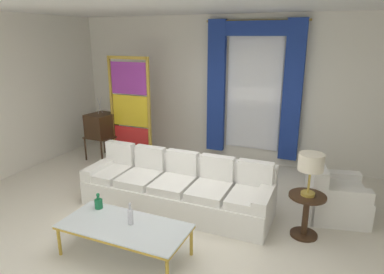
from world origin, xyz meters
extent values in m
plane|color=silver|center=(0.00, 0.00, 0.00)|extent=(16.00, 16.00, 0.00)
cube|color=white|center=(0.00, 3.06, 1.50)|extent=(8.00, 0.12, 3.00)
cube|color=white|center=(-3.66, 0.60, 1.50)|extent=(0.12, 7.00, 3.00)
cube|color=white|center=(0.00, 0.80, 3.02)|extent=(8.00, 7.60, 0.04)
cube|color=white|center=(0.43, 2.98, 1.55)|extent=(1.10, 0.02, 2.50)
cylinder|color=gold|center=(0.43, 2.90, 2.86)|extent=(2.00, 0.04, 0.04)
cube|color=navy|center=(-0.34, 2.88, 1.55)|extent=(0.36, 0.12, 2.70)
cube|color=navy|center=(1.20, 2.88, 1.55)|extent=(0.36, 0.12, 2.70)
cube|color=navy|center=(0.43, 2.88, 2.72)|extent=(1.80, 0.10, 0.28)
cube|color=white|center=(-0.11, 0.45, 0.19)|extent=(2.91, 0.92, 0.38)
cube|color=white|center=(-0.11, 0.82, 0.39)|extent=(2.90, 0.22, 0.78)
cube|color=white|center=(1.25, 0.45, 0.28)|extent=(0.20, 0.86, 0.56)
cube|color=white|center=(-1.47, 0.44, 0.28)|extent=(0.20, 0.86, 0.56)
cube|color=white|center=(1.05, 0.40, 0.44)|extent=(0.54, 0.74, 0.12)
cube|color=white|center=(1.05, 0.72, 0.66)|extent=(0.51, 0.14, 0.40)
cube|color=white|center=(0.47, 0.40, 0.44)|extent=(0.54, 0.74, 0.12)
cube|color=white|center=(0.47, 0.72, 0.66)|extent=(0.51, 0.14, 0.40)
cube|color=white|center=(-0.11, 0.40, 0.44)|extent=(0.54, 0.74, 0.12)
cube|color=white|center=(-0.11, 0.72, 0.66)|extent=(0.51, 0.14, 0.40)
cube|color=white|center=(-0.69, 0.39, 0.44)|extent=(0.54, 0.74, 0.12)
cube|color=white|center=(-0.69, 0.71, 0.66)|extent=(0.51, 0.14, 0.40)
cube|color=white|center=(-1.27, 0.39, 0.44)|extent=(0.54, 0.74, 0.12)
cube|color=white|center=(-1.27, 0.71, 0.66)|extent=(0.51, 0.14, 0.40)
cube|color=silver|center=(-0.16, -0.85, 0.40)|extent=(1.56, 0.71, 0.02)
cube|color=gold|center=(-0.16, -0.51, 0.38)|extent=(1.56, 0.04, 0.03)
cube|color=gold|center=(-0.16, -1.18, 0.38)|extent=(1.56, 0.04, 0.03)
cube|color=gold|center=(-0.92, -0.85, 0.38)|extent=(0.04, 0.71, 0.03)
cube|color=gold|center=(0.60, -0.85, 0.38)|extent=(0.04, 0.71, 0.03)
cylinder|color=gold|center=(-0.90, -0.53, 0.19)|extent=(0.04, 0.04, 0.38)
cylinder|color=gold|center=(0.58, -0.53, 0.19)|extent=(0.04, 0.04, 0.38)
cylinder|color=gold|center=(-0.90, -1.16, 0.19)|extent=(0.04, 0.04, 0.38)
cylinder|color=gold|center=(0.58, -1.16, 0.19)|extent=(0.04, 0.04, 0.38)
cylinder|color=silver|center=(-0.10, -0.79, 0.50)|extent=(0.06, 0.06, 0.19)
cylinder|color=silver|center=(-0.10, -0.79, 0.63)|extent=(0.03, 0.03, 0.06)
sphere|color=silver|center=(-0.10, -0.79, 0.67)|extent=(0.04, 0.04, 0.04)
cylinder|color=#196B3D|center=(-0.71, -0.62, 0.47)|extent=(0.10, 0.10, 0.12)
cylinder|color=#196B3D|center=(-0.71, -0.62, 0.56)|extent=(0.04, 0.04, 0.05)
sphere|color=#196B3D|center=(-0.71, -0.62, 0.60)|extent=(0.05, 0.05, 0.05)
cube|color=#382314|center=(-2.57, 1.88, 0.50)|extent=(0.62, 0.54, 0.03)
cylinder|color=#382314|center=(-2.84, 1.63, 0.25)|extent=(0.04, 0.04, 0.50)
cylinder|color=#382314|center=(-2.77, 2.19, 0.25)|extent=(0.04, 0.04, 0.50)
cylinder|color=#382314|center=(-2.37, 1.57, 0.25)|extent=(0.04, 0.04, 0.50)
cylinder|color=#382314|center=(-2.29, 2.12, 0.25)|extent=(0.04, 0.04, 0.50)
cube|color=#382314|center=(-2.57, 1.88, 0.76)|extent=(0.55, 0.62, 0.48)
cube|color=black|center=(-2.80, 1.91, 0.78)|extent=(0.06, 0.39, 0.30)
cylinder|color=gold|center=(-2.81, 1.83, 0.59)|extent=(0.02, 0.04, 0.04)
cylinder|color=gold|center=(-2.79, 1.99, 0.59)|extent=(0.02, 0.04, 0.04)
cylinder|color=silver|center=(-2.57, 1.88, 1.18)|extent=(0.03, 0.13, 0.34)
cylinder|color=silver|center=(-2.57, 1.88, 1.18)|extent=(0.03, 0.13, 0.34)
cube|color=white|center=(2.17, 1.20, 0.20)|extent=(0.95, 0.95, 0.40)
cube|color=white|center=(2.17, 1.20, 0.45)|extent=(0.82, 0.82, 0.10)
cube|color=white|center=(1.86, 1.14, 0.40)|extent=(0.36, 0.82, 0.80)
cube|color=white|center=(2.10, 1.52, 0.29)|extent=(0.76, 0.33, 0.58)
cube|color=white|center=(2.24, 0.89, 0.29)|extent=(0.76, 0.33, 0.58)
cube|color=gold|center=(-2.34, 1.98, 1.10)|extent=(0.05, 0.05, 2.20)
cube|color=gold|center=(-1.44, 1.98, 1.10)|extent=(0.05, 0.05, 2.20)
cube|color=gold|center=(-1.89, 1.98, 2.17)|extent=(0.90, 0.05, 0.06)
cube|color=gold|center=(-1.89, 1.98, 0.05)|extent=(0.90, 0.05, 0.10)
cube|color=red|center=(-1.89, 1.98, 0.43)|extent=(0.82, 0.02, 0.64)
cube|color=yellow|center=(-1.89, 1.98, 1.10)|extent=(0.82, 0.02, 0.64)
cube|color=purple|center=(-1.89, 1.98, 1.77)|extent=(0.82, 0.02, 0.64)
cylinder|color=beige|center=(-1.53, 1.80, 0.03)|extent=(0.16, 0.16, 0.06)
ellipsoid|color=#126489|center=(-1.53, 1.80, 0.14)|extent=(0.18, 0.32, 0.20)
sphere|color=#126489|center=(-1.53, 1.94, 0.25)|extent=(0.09, 0.09, 0.09)
cone|color=gold|center=(-1.53, 2.00, 0.25)|extent=(0.02, 0.04, 0.02)
cone|color=#2E8A36|center=(-1.53, 1.62, 0.24)|extent=(0.44, 0.40, 0.50)
cylinder|color=#382314|center=(1.80, 0.46, 0.58)|extent=(0.48, 0.48, 0.03)
cylinder|color=#382314|center=(1.80, 0.46, 0.29)|extent=(0.08, 0.08, 0.55)
cylinder|color=#382314|center=(1.80, 0.46, 0.01)|extent=(0.36, 0.36, 0.03)
cylinder|color=#B29338|center=(1.80, 0.46, 0.61)|extent=(0.18, 0.18, 0.04)
cylinder|color=#B29338|center=(1.80, 0.46, 0.81)|extent=(0.03, 0.03, 0.36)
cylinder|color=beige|center=(1.80, 0.46, 1.05)|extent=(0.32, 0.32, 0.22)
camera|label=1|loc=(2.02, -3.85, 2.59)|focal=32.06mm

